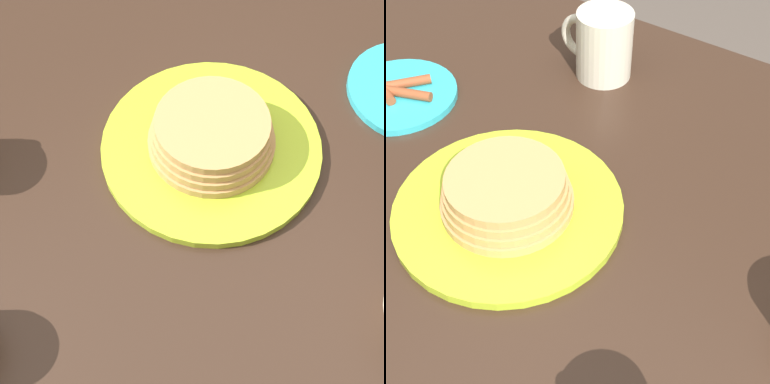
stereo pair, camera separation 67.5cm
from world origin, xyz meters
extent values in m
plane|color=#51473F|center=(0.00, 0.00, 0.00)|extent=(8.00, 8.00, 0.00)
cube|color=#332116|center=(0.00, 0.00, 0.71)|extent=(1.21, 1.01, 0.03)
cylinder|color=#AAC628|center=(-0.06, -0.04, 0.73)|extent=(0.27, 0.27, 0.01)
cylinder|color=tan|center=(-0.06, -0.04, 0.74)|extent=(0.16, 0.16, 0.01)
cylinder|color=tan|center=(-0.06, -0.04, 0.75)|extent=(0.15, 0.15, 0.01)
cylinder|color=tan|center=(-0.06, -0.04, 0.76)|extent=(0.14, 0.14, 0.01)
cylinder|color=tan|center=(-0.06, -0.04, 0.78)|extent=(0.14, 0.14, 0.01)
camera|label=1|loc=(-0.33, -0.36, 1.33)|focal=55.00mm
camera|label=2|loc=(-0.39, 0.30, 1.25)|focal=55.00mm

